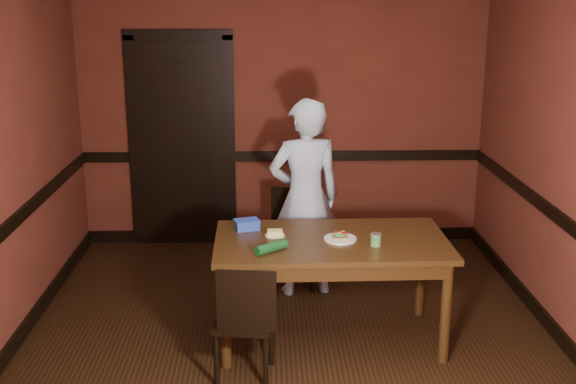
{
  "coord_description": "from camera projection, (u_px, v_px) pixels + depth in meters",
  "views": [
    {
      "loc": [
        -0.16,
        -4.86,
        2.51
      ],
      "look_at": [
        0.0,
        0.35,
        1.05
      ],
      "focal_mm": 45.0,
      "sensor_mm": 36.0,
      "label": 1
    }
  ],
  "objects": [
    {
      "name": "wrapped_veg",
      "position": [
        271.0,
        247.0,
        4.92
      ],
      "size": [
        0.24,
        0.21,
        0.07
      ],
      "primitive_type": "cylinder",
      "rotation": [
        0.0,
        1.57,
        0.67
      ],
      "color": "#11411C",
      "rests_on": "dining_table"
    },
    {
      "name": "wall_right",
      "position": [
        575.0,
        162.0,
        5.05
      ],
      "size": [
        0.02,
        4.5,
        2.7
      ],
      "primitive_type": "cube",
      "color": "#5A271B",
      "rests_on": "ground"
    },
    {
      "name": "dado_back",
      "position": [
        282.0,
        156.0,
        7.27
      ],
      "size": [
        4.0,
        0.03,
        0.1
      ],
      "primitive_type": "cube",
      "color": "black",
      "rests_on": "ground"
    },
    {
      "name": "baseboard_back",
      "position": [
        283.0,
        235.0,
        7.49
      ],
      "size": [
        4.0,
        0.03,
        0.12
      ],
      "primitive_type": "cube",
      "color": "black",
      "rests_on": "ground"
    },
    {
      "name": "food_tub",
      "position": [
        247.0,
        225.0,
        5.38
      ],
      "size": [
        0.21,
        0.17,
        0.08
      ],
      "rotation": [
        0.0,
        0.0,
        0.3
      ],
      "color": "blue",
      "rests_on": "dining_table"
    },
    {
      "name": "wall_front",
      "position": [
        308.0,
        297.0,
        2.83
      ],
      "size": [
        4.0,
        0.02,
        2.7
      ],
      "primitive_type": "cube",
      "color": "#5A271B",
      "rests_on": "ground"
    },
    {
      "name": "cheese_saucer",
      "position": [
        275.0,
        234.0,
        5.24
      ],
      "size": [
        0.15,
        0.15,
        0.05
      ],
      "rotation": [
        0.0,
        0.0,
        0.14
      ],
      "color": "silver",
      "rests_on": "dining_table"
    },
    {
      "name": "floor",
      "position": [
        289.0,
        341.0,
        5.36
      ],
      "size": [
        4.0,
        4.5,
        0.01
      ],
      "primitive_type": "cube",
      "color": "black",
      "rests_on": "ground"
    },
    {
      "name": "baseboard_left",
      "position": [
        19.0,
        337.0,
        5.28
      ],
      "size": [
        0.03,
        4.5,
        0.12
      ],
      "primitive_type": "cube",
      "color": "black",
      "rests_on": "ground"
    },
    {
      "name": "wall_back",
      "position": [
        282.0,
        112.0,
        7.16
      ],
      "size": [
        4.0,
        0.02,
        2.7
      ],
      "primitive_type": "cube",
      "color": "#5A271B",
      "rests_on": "ground"
    },
    {
      "name": "sauce_jar",
      "position": [
        376.0,
        239.0,
        5.04
      ],
      "size": [
        0.08,
        0.08,
        0.09
      ],
      "rotation": [
        0.0,
        0.0,
        0.21
      ],
      "color": "#4C8840",
      "rests_on": "dining_table"
    },
    {
      "name": "door",
      "position": [
        182.0,
        138.0,
        7.17
      ],
      "size": [
        1.05,
        0.07,
        2.2
      ],
      "color": "black",
      "rests_on": "ground"
    },
    {
      "name": "dado_right",
      "position": [
        566.0,
        223.0,
        5.17
      ],
      "size": [
        0.03,
        4.5,
        0.1
      ],
      "primitive_type": "cube",
      "color": "black",
      "rests_on": "ground"
    },
    {
      "name": "dado_left",
      "position": [
        7.0,
        228.0,
        5.06
      ],
      "size": [
        0.03,
        4.5,
        0.1
      ],
      "primitive_type": "cube",
      "color": "black",
      "rests_on": "ground"
    },
    {
      "name": "person",
      "position": [
        305.0,
        198.0,
        6.02
      ],
      "size": [
        0.68,
        0.52,
        1.68
      ],
      "primitive_type": "imported",
      "rotation": [
        0.0,
        0.0,
        3.35
      ],
      "color": "silver",
      "rests_on": "floor"
    },
    {
      "name": "dining_table",
      "position": [
        330.0,
        289.0,
        5.29
      ],
      "size": [
        1.69,
        0.97,
        0.78
      ],
      "primitive_type": "cube",
      "rotation": [
        0.0,
        0.0,
        0.01
      ],
      "color": "#311E0C",
      "rests_on": "floor"
    },
    {
      "name": "baseboard_right",
      "position": [
        554.0,
        330.0,
        5.4
      ],
      "size": [
        0.03,
        4.5,
        0.12
      ],
      "primitive_type": "cube",
      "color": "black",
      "rests_on": "ground"
    },
    {
      "name": "chair_far",
      "position": [
        299.0,
        239.0,
        6.31
      ],
      "size": [
        0.48,
        0.48,
        0.83
      ],
      "primitive_type": null,
      "rotation": [
        0.0,
        0.0,
        -0.29
      ],
      "color": "black",
      "rests_on": "floor"
    },
    {
      "name": "chair_near",
      "position": [
        244.0,
        319.0,
        4.77
      ],
      "size": [
        0.43,
        0.43,
        0.82
      ],
      "primitive_type": null,
      "rotation": [
        0.0,
        0.0,
        3.01
      ],
      "color": "black",
      "rests_on": "floor"
    },
    {
      "name": "sandwich_plate",
      "position": [
        340.0,
        238.0,
        5.16
      ],
      "size": [
        0.23,
        0.23,
        0.06
      ],
      "rotation": [
        0.0,
        0.0,
        0.16
      ],
      "color": "silver",
      "rests_on": "dining_table"
    }
  ]
}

